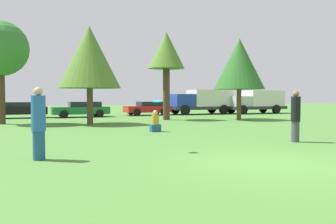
{
  "coord_description": "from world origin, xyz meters",
  "views": [
    {
      "loc": [
        -5.67,
        -7.3,
        1.72
      ],
      "look_at": [
        -0.96,
        4.65,
        1.14
      ],
      "focal_mm": 37.17,
      "sensor_mm": 36.0,
      "label": 1
    }
  ],
  "objects_px": {
    "tree_1": "(89,57)",
    "delivery_truck_blue": "(202,101)",
    "parked_car_green": "(82,109)",
    "parked_car_red": "(148,108)",
    "tree_0": "(0,49)",
    "delivery_truck_silver": "(257,101)",
    "person_thrower": "(39,123)",
    "person_catcher": "(296,116)",
    "tree_2": "(166,52)",
    "parked_car_black": "(19,109)",
    "frisbee": "(157,101)",
    "bystander_sitting": "(155,123)",
    "tree_3": "(239,64)"
  },
  "relations": [
    {
      "from": "frisbee",
      "to": "delivery_truck_blue",
      "type": "distance_m",
      "value": 23.22
    },
    {
      "from": "person_thrower",
      "to": "delivery_truck_silver",
      "type": "xyz_separation_m",
      "value": [
        20.94,
        19.25,
        0.26
      ]
    },
    {
      "from": "parked_car_green",
      "to": "delivery_truck_silver",
      "type": "bearing_deg",
      "value": 177.68
    },
    {
      "from": "person_thrower",
      "to": "person_catcher",
      "type": "height_order",
      "value": "person_thrower"
    },
    {
      "from": "tree_0",
      "to": "person_catcher",
      "type": "bearing_deg",
      "value": -50.62
    },
    {
      "from": "tree_3",
      "to": "delivery_truck_blue",
      "type": "xyz_separation_m",
      "value": [
        1.22,
        8.26,
        -2.78
      ]
    },
    {
      "from": "bystander_sitting",
      "to": "tree_3",
      "type": "xyz_separation_m",
      "value": [
        8.62,
        5.93,
        3.66
      ]
    },
    {
      "from": "person_catcher",
      "to": "parked_car_red",
      "type": "bearing_deg",
      "value": -94.43
    },
    {
      "from": "tree_1",
      "to": "tree_3",
      "type": "height_order",
      "value": "tree_1"
    },
    {
      "from": "bystander_sitting",
      "to": "tree_3",
      "type": "height_order",
      "value": "tree_3"
    },
    {
      "from": "frisbee",
      "to": "tree_0",
      "type": "bearing_deg",
      "value": 111.45
    },
    {
      "from": "tree_1",
      "to": "person_catcher",
      "type": "bearing_deg",
      "value": -62.32
    },
    {
      "from": "tree_1",
      "to": "delivery_truck_blue",
      "type": "height_order",
      "value": "tree_1"
    },
    {
      "from": "tree_3",
      "to": "parked_car_red",
      "type": "distance_m",
      "value": 9.91
    },
    {
      "from": "person_thrower",
      "to": "tree_2",
      "type": "xyz_separation_m",
      "value": [
        9.01,
        13.68,
        3.93
      ]
    },
    {
      "from": "tree_2",
      "to": "parked_car_green",
      "type": "height_order",
      "value": "tree_2"
    },
    {
      "from": "delivery_truck_blue",
      "to": "tree_1",
      "type": "bearing_deg",
      "value": 33.32
    },
    {
      "from": "frisbee",
      "to": "parked_car_green",
      "type": "xyz_separation_m",
      "value": [
        0.24,
        19.27,
        -0.9
      ]
    },
    {
      "from": "person_catcher",
      "to": "frisbee",
      "type": "distance_m",
      "value": 5.65
    },
    {
      "from": "tree_0",
      "to": "delivery_truck_blue",
      "type": "distance_m",
      "value": 18.6
    },
    {
      "from": "tree_0",
      "to": "parked_car_black",
      "type": "xyz_separation_m",
      "value": [
        0.78,
        6.09,
        -3.93
      ]
    },
    {
      "from": "bystander_sitting",
      "to": "delivery_truck_silver",
      "type": "relative_size",
      "value": 0.16
    },
    {
      "from": "tree_1",
      "to": "tree_3",
      "type": "distance_m",
      "value": 10.87
    },
    {
      "from": "delivery_truck_silver",
      "to": "frisbee",
      "type": "bearing_deg",
      "value": 45.76
    },
    {
      "from": "tree_0",
      "to": "tree_1",
      "type": "height_order",
      "value": "tree_0"
    },
    {
      "from": "person_catcher",
      "to": "tree_3",
      "type": "height_order",
      "value": "tree_3"
    },
    {
      "from": "tree_2",
      "to": "delivery_truck_silver",
      "type": "height_order",
      "value": "tree_2"
    },
    {
      "from": "person_thrower",
      "to": "person_catcher",
      "type": "xyz_separation_m",
      "value": [
        9.07,
        0.41,
        -0.0
      ]
    },
    {
      "from": "frisbee",
      "to": "person_catcher",
      "type": "bearing_deg",
      "value": 2.63
    },
    {
      "from": "parked_car_red",
      "to": "delivery_truck_silver",
      "type": "distance_m",
      "value": 11.27
    },
    {
      "from": "tree_3",
      "to": "parked_car_red",
      "type": "height_order",
      "value": "tree_3"
    },
    {
      "from": "parked_car_green",
      "to": "parked_car_red",
      "type": "bearing_deg",
      "value": -175.21
    },
    {
      "from": "tree_2",
      "to": "delivery_truck_blue",
      "type": "bearing_deg",
      "value": 45.92
    },
    {
      "from": "bystander_sitting",
      "to": "parked_car_red",
      "type": "height_order",
      "value": "parked_car_red"
    },
    {
      "from": "delivery_truck_silver",
      "to": "parked_car_green",
      "type": "bearing_deg",
      "value": -2.32
    },
    {
      "from": "person_thrower",
      "to": "tree_0",
      "type": "distance_m",
      "value": 14.36
    },
    {
      "from": "tree_2",
      "to": "parked_car_black",
      "type": "distance_m",
      "value": 12.6
    },
    {
      "from": "bystander_sitting",
      "to": "parked_car_black",
      "type": "bearing_deg",
      "value": 115.19
    },
    {
      "from": "tree_0",
      "to": "delivery_truck_silver",
      "type": "relative_size",
      "value": 0.99
    },
    {
      "from": "tree_3",
      "to": "parked_car_green",
      "type": "height_order",
      "value": "tree_3"
    },
    {
      "from": "tree_2",
      "to": "parked_car_green",
      "type": "xyz_separation_m",
      "value": [
        -5.31,
        5.74,
        -4.25
      ]
    },
    {
      "from": "person_thrower",
      "to": "parked_car_green",
      "type": "distance_m",
      "value": 19.77
    },
    {
      "from": "parked_car_black",
      "to": "person_catcher",
      "type": "bearing_deg",
      "value": 115.87
    },
    {
      "from": "tree_0",
      "to": "parked_car_red",
      "type": "height_order",
      "value": "tree_0"
    },
    {
      "from": "bystander_sitting",
      "to": "frisbee",
      "type": "bearing_deg",
      "value": -108.78
    },
    {
      "from": "delivery_truck_blue",
      "to": "frisbee",
      "type": "bearing_deg",
      "value": 57.65
    },
    {
      "from": "tree_1",
      "to": "delivery_truck_silver",
      "type": "xyz_separation_m",
      "value": [
        17.76,
        7.61,
        -2.86
      ]
    },
    {
      "from": "parked_car_green",
      "to": "delivery_truck_silver",
      "type": "xyz_separation_m",
      "value": [
        17.24,
        -0.16,
        0.58
      ]
    },
    {
      "from": "frisbee",
      "to": "bystander_sitting",
      "type": "height_order",
      "value": "frisbee"
    },
    {
      "from": "person_catcher",
      "to": "tree_2",
      "type": "height_order",
      "value": "tree_2"
    }
  ]
}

